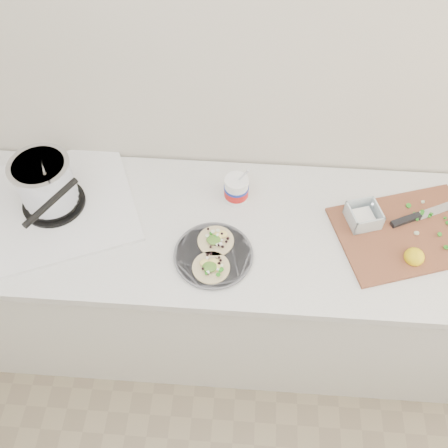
# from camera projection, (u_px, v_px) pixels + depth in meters

# --- Properties ---
(counter) EXTENTS (2.44, 0.66, 0.90)m
(counter) POSITION_uv_depth(u_px,v_px,m) (197.00, 283.00, 2.20)
(counter) COLOR white
(counter) RESTS_ON ground
(stove) EXTENTS (0.73, 0.71, 0.27)m
(stove) POSITION_uv_depth(u_px,v_px,m) (49.00, 191.00, 1.81)
(stove) COLOR silver
(stove) RESTS_ON counter
(taco_plate) EXTENTS (0.28, 0.28, 0.04)m
(taco_plate) POSITION_uv_depth(u_px,v_px,m) (213.00, 254.00, 1.74)
(taco_plate) COLOR #525359
(taco_plate) RESTS_ON counter
(tub) EXTENTS (0.09, 0.09, 0.21)m
(tub) POSITION_uv_depth(u_px,v_px,m) (237.00, 188.00, 1.85)
(tub) COLOR white
(tub) RESTS_ON counter
(cutboard) EXTENTS (0.58, 0.48, 0.08)m
(cutboard) POSITION_uv_depth(u_px,v_px,m) (404.00, 229.00, 1.80)
(cutboard) COLOR brown
(cutboard) RESTS_ON counter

